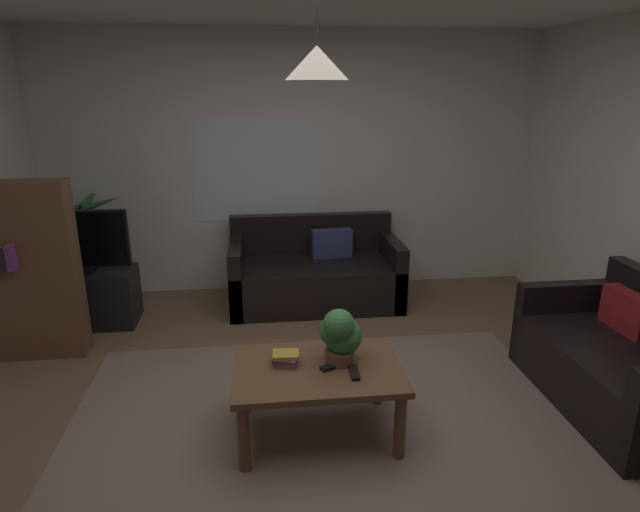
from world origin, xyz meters
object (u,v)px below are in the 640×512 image
Objects in this scene: remote_on_table_0 at (354,373)px; remote_on_table_1 at (333,366)px; coffee_table at (317,378)px; book_on_table_2 at (286,355)px; couch_right_side at (625,367)px; potted_palm_corner at (80,249)px; tv at (75,241)px; pendant_lamp at (317,63)px; book_on_table_0 at (286,363)px; couch_under_window at (315,276)px; tv_stand at (85,298)px; potted_plant_on_table at (340,334)px; book_on_table_1 at (286,359)px; bookshelf_corner at (29,271)px.

remote_on_table_1 is (-0.11, 0.09, 0.00)m from remote_on_table_0.
book_on_table_2 is (-0.18, 0.06, 0.14)m from coffee_table.
couch_right_side is 4.70m from potted_palm_corner.
pendant_lamp is at bearing -43.81° from tv.
potted_palm_corner is at bearing 128.76° from book_on_table_0.
book_on_table_0 is 0.79× the size of book_on_table_2.
potted_palm_corner is (-1.86, 2.29, 0.03)m from book_on_table_2.
couch_under_window is 1.63× the size of coffee_table.
book_on_table_0 is 0.14× the size of tv_stand.
book_on_table_2 is at bearing -101.07° from couch_under_window.
tv_stand is at bearing 133.85° from book_on_table_2.
coffee_table is 2.82× the size of potted_plant_on_table.
coffee_table is 6.27× the size of remote_on_table_1.
couch_right_side reaches higher than book_on_table_2.
pendant_lamp is at bearing -49.09° from potted_palm_corner.
tv_stand is at bearing 140.47° from remote_on_table_0.
book_on_table_1 is (-0.18, 0.05, 0.11)m from coffee_table.
book_on_table_0 is 0.77× the size of remote_on_table_1.
remote_on_table_0 and remote_on_table_1 have the same top height.
book_on_table_2 is 0.43m from remote_on_table_0.
bookshelf_corner reaches higher than book_on_table_1.
potted_plant_on_table is at bearing 21.38° from pendant_lamp.
potted_plant_on_table is at bearing -89.35° from couch_right_side.
book_on_table_0 is 0.03m from book_on_table_1.
book_on_table_0 is 0.42m from remote_on_table_0.
bookshelf_corner is at bearing -91.72° from potted_palm_corner.
tv_stand is at bearing -172.64° from couch_under_window.
book_on_table_2 is 0.17× the size of tv_stand.
book_on_table_1 is at bearing -179.39° from potted_plant_on_table.
potted_plant_on_table is (0.32, -0.00, 0.12)m from book_on_table_2.
bookshelf_corner is (-2.29, -0.83, 0.43)m from couch_under_window.
book_on_table_1 reaches higher than coffee_table.
potted_plant_on_table is 0.40× the size of tv_stand.
remote_on_table_1 is 1.70m from pendant_lamp.
coffee_table is at bearing 165.96° from pendant_lamp.
coffee_table is 6.88× the size of book_on_table_1.
couch_right_side is 3.90× the size of potted_plant_on_table.
tv reaches higher than book_on_table_1.
book_on_table_1 is 0.36m from potted_plant_on_table.
remote_on_table_0 is 2.67m from bookshelf_corner.
remote_on_table_1 is at bearing -93.35° from couch_under_window.
book_on_table_1 reaches higher than book_on_table_0.
remote_on_table_0 is at bearing -27.47° from coffee_table.
book_on_table_1 is at bearing 72.45° from book_on_table_0.
book_on_table_1 is at bearing -46.29° from tv_stand.
tv_stand is (-1.70, 1.77, -0.27)m from book_on_table_2.
coffee_table is at bearing -87.87° from couch_right_side.
potted_palm_corner reaches higher than book_on_table_2.
book_on_table_1 is at bearing -99.81° from book_on_table_2.
couch_under_window is 2.10m from book_on_table_1.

